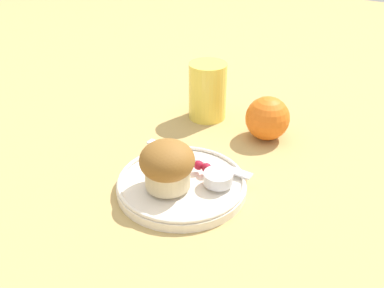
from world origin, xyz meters
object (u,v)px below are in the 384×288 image
Objects in this scene: muffin at (167,165)px; juice_glass at (208,91)px; butter_knife at (197,158)px; orange_fruit at (267,118)px.

juice_glass is (-0.08, 0.26, 0.00)m from muffin.
muffin is 0.27m from juice_glass.
juice_glass is (-0.08, 0.17, 0.03)m from butter_knife.
butter_knife is at bearing -110.19° from orange_fruit.
butter_knife is (0.00, 0.08, -0.03)m from muffin.
orange_fruit is 0.71× the size of juice_glass.
orange_fruit is 0.14m from juice_glass.
orange_fruit is at bearing 76.32° from muffin.
muffin reaches higher than orange_fruit.
muffin reaches higher than butter_knife.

